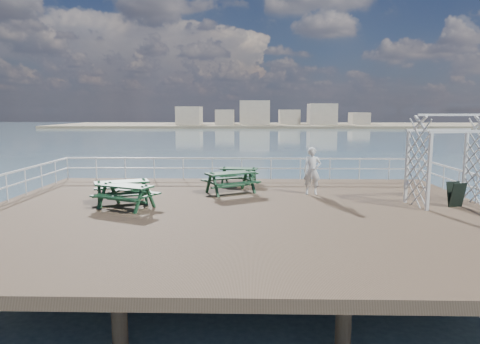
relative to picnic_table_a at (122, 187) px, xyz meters
name	(u,v)px	position (x,y,z in m)	size (l,w,h in m)	color
ground	(238,215)	(4.34, -1.08, -0.75)	(18.00, 14.00, 0.30)	brown
sea_backdrop	(285,122)	(16.88, 132.98, -1.11)	(300.00, 300.00, 9.20)	#445C72
railing	(238,175)	(4.27, 1.49, 0.27)	(17.77, 13.76, 1.10)	silver
picnic_table_a	(122,187)	(0.00, 0.00, 0.00)	(2.39, 2.19, 0.94)	#143921
picnic_table_b	(239,172)	(4.24, 4.50, -0.07)	(1.93, 1.66, 0.83)	#143921
picnic_table_c	(231,178)	(3.95, 2.13, 0.03)	(2.57, 2.42, 0.99)	#143921
picnic_table_d	(126,191)	(0.37, -0.78, 0.00)	(2.38, 2.19, 0.94)	#143921
trellis_arbor	(448,165)	(11.94, -0.02, 0.87)	(2.91, 1.95, 3.32)	silver
sandwich_board	(456,195)	(12.14, -0.33, -0.16)	(0.65, 0.55, 0.91)	black
person	(312,171)	(7.32, 1.90, 0.37)	(0.71, 0.47, 1.95)	white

